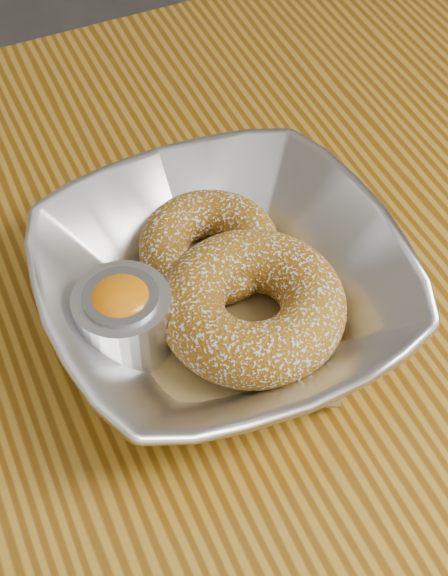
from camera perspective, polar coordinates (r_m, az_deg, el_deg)
name	(u,v)px	position (r m, az deg, el deg)	size (l,w,h in m)	color
table	(285,437)	(0.65, 4.00, -9.61)	(1.20, 0.80, 0.75)	#8A5C15
serving_bowl	(224,290)	(0.56, 0.00, -0.12)	(0.23, 0.23, 0.06)	silver
parchment	(224,309)	(0.57, 0.00, -1.34)	(0.14, 0.14, 0.00)	olive
donut_back	(209,246)	(0.58, -0.96, 2.71)	(0.09, 0.09, 0.03)	#8E5911
donut_front	(253,306)	(0.55, 1.86, -1.18)	(0.12, 0.12, 0.04)	#8E5911
ramekin	(123,317)	(0.54, -6.53, -1.86)	(0.06, 0.06, 0.05)	silver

